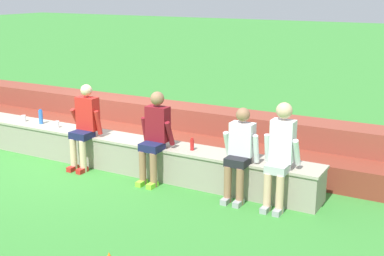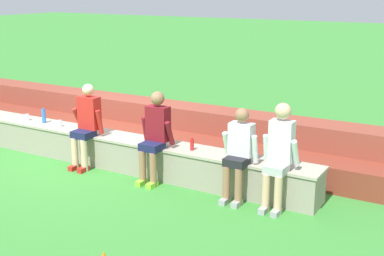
{
  "view_description": "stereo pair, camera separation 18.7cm",
  "coord_description": "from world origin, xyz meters",
  "px_view_note": "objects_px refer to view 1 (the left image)",
  "views": [
    {
      "loc": [
        6.09,
        -6.62,
        3.05
      ],
      "look_at": [
        2.28,
        0.27,
        0.9
      ],
      "focal_mm": 48.9,
      "sensor_mm": 36.0,
      "label": 1
    },
    {
      "loc": [
        6.25,
        -6.53,
        3.05
      ],
      "look_at": [
        2.28,
        0.27,
        0.9
      ],
      "focal_mm": 48.9,
      "sensor_mm": 36.0,
      "label": 2
    }
  ],
  "objects_px": {
    "person_right_of_center": "(280,152)",
    "plastic_cup_right_end": "(24,118)",
    "plastic_cup_middle": "(57,124)",
    "water_bottle_mid_left": "(192,144)",
    "water_bottle_center_gap": "(41,117)",
    "person_center": "(240,151)",
    "person_left_of_center": "(155,134)",
    "person_far_left": "(85,124)"
  },
  "relations": [
    {
      "from": "person_right_of_center",
      "to": "plastic_cup_right_end",
      "type": "height_order",
      "value": "person_right_of_center"
    },
    {
      "from": "plastic_cup_middle",
      "to": "water_bottle_mid_left",
      "type": "bearing_deg",
      "value": 0.13
    },
    {
      "from": "plastic_cup_middle",
      "to": "water_bottle_center_gap",
      "type": "bearing_deg",
      "value": 172.61
    },
    {
      "from": "person_right_of_center",
      "to": "water_bottle_mid_left",
      "type": "height_order",
      "value": "person_right_of_center"
    },
    {
      "from": "person_center",
      "to": "plastic_cup_middle",
      "type": "relative_size",
      "value": 11.41
    },
    {
      "from": "person_left_of_center",
      "to": "water_bottle_mid_left",
      "type": "height_order",
      "value": "person_left_of_center"
    },
    {
      "from": "water_bottle_mid_left",
      "to": "water_bottle_center_gap",
      "type": "distance_m",
      "value": 3.26
    },
    {
      "from": "water_bottle_center_gap",
      "to": "water_bottle_mid_left",
      "type": "bearing_deg",
      "value": -0.92
    },
    {
      "from": "person_center",
      "to": "plastic_cup_right_end",
      "type": "xyz_separation_m",
      "value": [
        -4.58,
        0.24,
        -0.12
      ]
    },
    {
      "from": "plastic_cup_middle",
      "to": "plastic_cup_right_end",
      "type": "bearing_deg",
      "value": 178.25
    },
    {
      "from": "person_far_left",
      "to": "water_bottle_mid_left",
      "type": "height_order",
      "value": "person_far_left"
    },
    {
      "from": "person_center",
      "to": "plastic_cup_right_end",
      "type": "distance_m",
      "value": 4.58
    },
    {
      "from": "person_center",
      "to": "plastic_cup_middle",
      "type": "bearing_deg",
      "value": 176.68
    },
    {
      "from": "person_left_of_center",
      "to": "person_center",
      "type": "relative_size",
      "value": 1.06
    },
    {
      "from": "person_right_of_center",
      "to": "plastic_cup_middle",
      "type": "bearing_deg",
      "value": 177.45
    },
    {
      "from": "water_bottle_center_gap",
      "to": "plastic_cup_right_end",
      "type": "relative_size",
      "value": 2.28
    },
    {
      "from": "person_far_left",
      "to": "water_bottle_center_gap",
      "type": "distance_m",
      "value": 1.31
    },
    {
      "from": "person_right_of_center",
      "to": "water_bottle_mid_left",
      "type": "bearing_deg",
      "value": 172.51
    },
    {
      "from": "water_bottle_mid_left",
      "to": "person_left_of_center",
      "type": "bearing_deg",
      "value": -160.4
    },
    {
      "from": "water_bottle_mid_left",
      "to": "plastic_cup_middle",
      "type": "height_order",
      "value": "water_bottle_mid_left"
    },
    {
      "from": "person_far_left",
      "to": "person_left_of_center",
      "type": "xyz_separation_m",
      "value": [
        1.41,
        0.01,
        0.01
      ]
    },
    {
      "from": "person_far_left",
      "to": "water_bottle_center_gap",
      "type": "height_order",
      "value": "person_far_left"
    },
    {
      "from": "person_right_of_center",
      "to": "water_bottle_center_gap",
      "type": "xyz_separation_m",
      "value": [
        -4.77,
        0.25,
        -0.13
      ]
    },
    {
      "from": "person_right_of_center",
      "to": "plastic_cup_right_end",
      "type": "xyz_separation_m",
      "value": [
        -5.18,
        0.22,
        -0.2
      ]
    },
    {
      "from": "water_bottle_center_gap",
      "to": "plastic_cup_right_end",
      "type": "bearing_deg",
      "value": -175.56
    },
    {
      "from": "plastic_cup_middle",
      "to": "person_far_left",
      "type": "bearing_deg",
      "value": -13.8
    },
    {
      "from": "plastic_cup_right_end",
      "to": "person_right_of_center",
      "type": "bearing_deg",
      "value": -2.42
    },
    {
      "from": "person_right_of_center",
      "to": "water_bottle_center_gap",
      "type": "height_order",
      "value": "person_right_of_center"
    },
    {
      "from": "person_left_of_center",
      "to": "plastic_cup_middle",
      "type": "bearing_deg",
      "value": 175.08
    },
    {
      "from": "person_center",
      "to": "plastic_cup_right_end",
      "type": "bearing_deg",
      "value": 176.98
    },
    {
      "from": "person_left_of_center",
      "to": "plastic_cup_middle",
      "type": "height_order",
      "value": "person_left_of_center"
    },
    {
      "from": "water_bottle_mid_left",
      "to": "water_bottle_center_gap",
      "type": "height_order",
      "value": "water_bottle_center_gap"
    },
    {
      "from": "person_left_of_center",
      "to": "person_right_of_center",
      "type": "bearing_deg",
      "value": 0.02
    },
    {
      "from": "water_bottle_center_gap",
      "to": "plastic_cup_middle",
      "type": "relative_size",
      "value": 2.31
    },
    {
      "from": "person_far_left",
      "to": "water_bottle_mid_left",
      "type": "bearing_deg",
      "value": 6.09
    },
    {
      "from": "person_left_of_center",
      "to": "plastic_cup_right_end",
      "type": "relative_size",
      "value": 11.94
    },
    {
      "from": "water_bottle_center_gap",
      "to": "plastic_cup_middle",
      "type": "xyz_separation_m",
      "value": [
        0.45,
        -0.06,
        -0.07
      ]
    },
    {
      "from": "person_left_of_center",
      "to": "water_bottle_mid_left",
      "type": "xyz_separation_m",
      "value": [
        0.56,
        0.2,
        -0.14
      ]
    },
    {
      "from": "plastic_cup_middle",
      "to": "plastic_cup_right_end",
      "type": "distance_m",
      "value": 0.86
    },
    {
      "from": "water_bottle_center_gap",
      "to": "plastic_cup_middle",
      "type": "height_order",
      "value": "water_bottle_center_gap"
    },
    {
      "from": "person_far_left",
      "to": "person_right_of_center",
      "type": "xyz_separation_m",
      "value": [
        3.48,
        0.01,
        0.04
      ]
    },
    {
      "from": "person_far_left",
      "to": "plastic_cup_right_end",
      "type": "bearing_deg",
      "value": 172.26
    }
  ]
}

